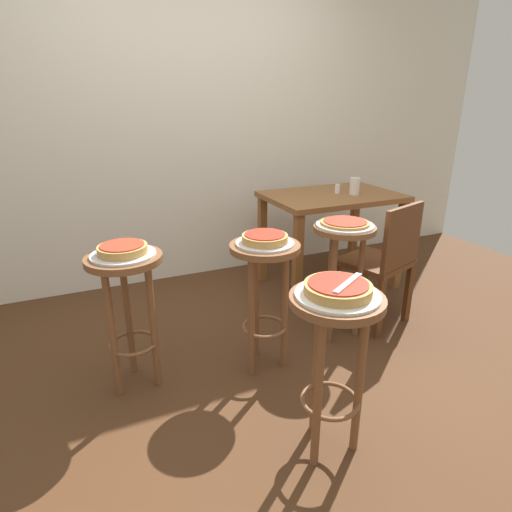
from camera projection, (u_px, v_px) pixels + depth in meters
The scene contains 19 objects.
ground_plane at pixel (271, 372), 2.43m from camera, with size 6.00×6.00×0.00m, color #4C2D19.
back_wall at pixel (180, 94), 3.32m from camera, with size 6.00×0.10×3.00m, color silver.
stool_foreground at pixel (334, 341), 1.73m from camera, with size 0.38×0.38×0.74m.
serving_plate_foreground at pixel (337, 295), 1.66m from camera, with size 0.33×0.33×0.01m, color white.
pizza_foreground at pixel (338, 288), 1.65m from camera, with size 0.27×0.27×0.05m.
stool_middle at pixel (264, 279), 2.32m from camera, with size 0.38×0.38×0.74m.
serving_plate_middle at pixel (264, 243), 2.25m from camera, with size 0.31×0.31×0.01m, color silver.
pizza_middle at pixel (264, 238), 2.24m from camera, with size 0.24×0.24×0.05m.
stool_leftside at pixel (342, 257), 2.64m from camera, with size 0.38×0.38×0.74m.
serving_plate_leftside at pixel (345, 225), 2.57m from camera, with size 0.35×0.35×0.01m, color silver.
pizza_leftside at pixel (345, 222), 2.56m from camera, with size 0.30×0.30×0.02m.
stool_rear at pixel (128, 292), 2.16m from camera, with size 0.38×0.38×0.74m.
serving_plate_rear at pixel (123, 254), 2.09m from camera, with size 0.32×0.32×0.01m, color silver.
pizza_rear at pixel (123, 249), 2.08m from camera, with size 0.24×0.24×0.05m.
dining_table at pixel (331, 209), 3.38m from camera, with size 1.03×0.70×0.76m.
cup_near_edge at pixel (355, 186), 3.30m from camera, with size 0.08×0.08×0.13m, color silver.
condiment_shaker at pixel (337, 189), 3.35m from camera, with size 0.04×0.04×0.07m, color white.
wooden_chair at pixel (383, 260), 2.81m from camera, with size 0.51×0.51×0.85m.
pizza_server_knife at pixel (348, 283), 1.63m from camera, with size 0.22×0.02×0.01m, color silver.
Camera 1 is at (-0.92, -1.83, 1.47)m, focal length 29.91 mm.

